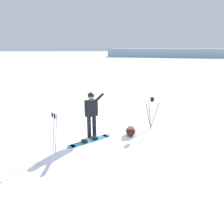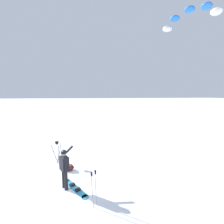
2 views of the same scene
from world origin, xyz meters
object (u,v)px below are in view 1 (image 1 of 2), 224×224
at_px(gear_bag_large, 131,131).
at_px(ski_poles, 54,127).
at_px(snowboarder, 91,110).
at_px(snowboard, 90,140).
at_px(camera_tripod, 152,106).

height_order(gear_bag_large, ski_poles, ski_poles).
height_order(snowboarder, snowboard, snowboarder).
height_order(snowboard, ski_poles, ski_poles).
xyz_separation_m(gear_bag_large, camera_tripod, (0.92, 0.70, 0.76)).
relative_size(snowboard, gear_bag_large, 2.50).
distance_m(gear_bag_large, ski_poles, 2.90).
height_order(snowboard, gear_bag_large, gear_bag_large).
distance_m(snowboard, ski_poles, 1.51).
height_order(snowboard, camera_tripod, camera_tripod).
xyz_separation_m(snowboarder, camera_tripod, (2.37, 0.75, -0.10)).
distance_m(camera_tripod, ski_poles, 3.96).
relative_size(snowboarder, camera_tripod, 1.33).
bearing_deg(ski_poles, snowboarder, 45.38).
bearing_deg(snowboarder, snowboard, -100.73).
bearing_deg(snowboard, snowboarder, 79.27).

